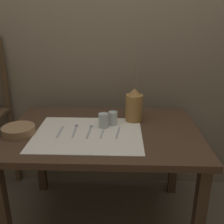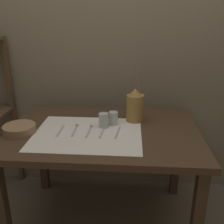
% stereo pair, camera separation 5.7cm
% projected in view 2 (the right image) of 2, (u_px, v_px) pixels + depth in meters
% --- Properties ---
extents(ground_plane, '(12.00, 12.00, 0.00)m').
position_uv_depth(ground_plane, '(104.00, 220.00, 1.93)').
color(ground_plane, brown).
extents(stone_wall_back, '(7.00, 0.06, 2.40)m').
position_uv_depth(stone_wall_back, '(110.00, 45.00, 2.00)').
color(stone_wall_back, '#7A6B56').
rests_on(stone_wall_back, ground_plane).
extents(wooden_table, '(1.22, 0.84, 0.73)m').
position_uv_depth(wooden_table, '(103.00, 142.00, 1.71)').
color(wooden_table, '#422D1E').
rests_on(wooden_table, ground_plane).
extents(linen_cloth, '(0.66, 0.53, 0.00)m').
position_uv_depth(linen_cloth, '(88.00, 133.00, 1.61)').
color(linen_cloth, silver).
rests_on(linen_cloth, wooden_table).
extents(pitcher_with_flowers, '(0.12, 0.12, 0.45)m').
position_uv_depth(pitcher_with_flowers, '(135.00, 106.00, 1.77)').
color(pitcher_with_flowers, olive).
rests_on(pitcher_with_flowers, wooden_table).
extents(wooden_bowl, '(0.20, 0.20, 0.05)m').
position_uv_depth(wooden_bowl, '(19.00, 129.00, 1.62)').
color(wooden_bowl, '#8E6B47').
rests_on(wooden_bowl, wooden_table).
extents(glass_tumbler_near, '(0.06, 0.06, 0.09)m').
position_uv_depth(glass_tumbler_near, '(104.00, 120.00, 1.69)').
color(glass_tumbler_near, '#B7C1BC').
rests_on(glass_tumbler_near, wooden_table).
extents(glass_tumbler_far, '(0.06, 0.06, 0.09)m').
position_uv_depth(glass_tumbler_far, '(113.00, 118.00, 1.73)').
color(glass_tumbler_far, '#B7C1BC').
rests_on(glass_tumbler_far, wooden_table).
extents(fork_inner, '(0.01, 0.17, 0.00)m').
position_uv_depth(fork_inner, '(60.00, 131.00, 1.64)').
color(fork_inner, '#A8A8AD').
rests_on(fork_inner, wooden_table).
extents(spoon_inner, '(0.02, 0.18, 0.02)m').
position_uv_depth(spoon_inner, '(76.00, 127.00, 1.69)').
color(spoon_inner, '#A8A8AD').
rests_on(spoon_inner, wooden_table).
extents(spoon_outer, '(0.03, 0.18, 0.02)m').
position_uv_depth(spoon_outer, '(90.00, 128.00, 1.67)').
color(spoon_outer, '#A8A8AD').
rests_on(spoon_outer, wooden_table).
extents(fork_outer, '(0.03, 0.17, 0.00)m').
position_uv_depth(fork_outer, '(102.00, 132.00, 1.62)').
color(fork_outer, '#A8A8AD').
rests_on(fork_outer, wooden_table).
extents(knife_center, '(0.03, 0.17, 0.00)m').
position_uv_depth(knife_center, '(118.00, 132.00, 1.62)').
color(knife_center, '#A8A8AD').
rests_on(knife_center, wooden_table).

